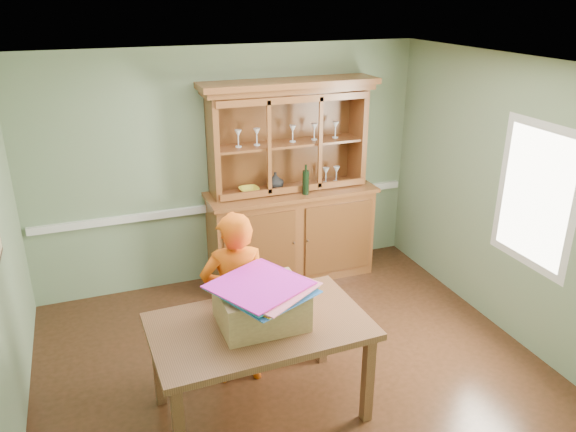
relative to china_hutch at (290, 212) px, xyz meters
name	(u,v)px	position (x,y,z in m)	size (l,w,h in m)	color
floor	(292,368)	(-0.64, -1.73, -0.82)	(4.50, 4.50, 0.00)	#492717
ceiling	(293,67)	(-0.64, -1.73, 1.88)	(4.50, 4.50, 0.00)	white
wall_back	(230,168)	(-0.64, 0.27, 0.53)	(4.50, 4.50, 0.00)	gray
wall_right	(511,201)	(1.61, -1.73, 0.53)	(4.00, 4.00, 0.00)	gray
wall_front	(430,380)	(-0.64, -3.73, 0.53)	(4.50, 4.50, 0.00)	gray
chair_rail	(232,205)	(-0.64, 0.24, 0.08)	(4.41, 0.05, 0.08)	silver
window_panel	(535,197)	(1.59, -2.03, 0.68)	(0.03, 0.96, 1.36)	silver
china_hutch	(290,212)	(0.00, 0.00, 0.00)	(1.98, 0.65, 2.33)	brown
dining_table	(260,334)	(-1.07, -2.15, -0.08)	(1.71, 1.06, 0.84)	brown
cardboard_box	(261,306)	(-1.05, -2.15, 0.17)	(0.65, 0.52, 0.30)	tan
kite_stack	(261,287)	(-1.06, -2.19, 0.35)	(0.81, 0.81, 0.06)	blue
person	(236,299)	(-1.12, -1.67, -0.02)	(0.58, 0.38, 1.59)	#E3580E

